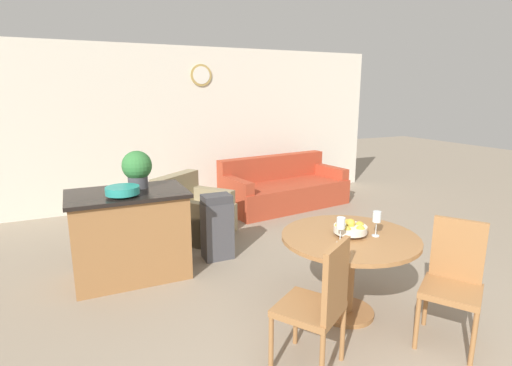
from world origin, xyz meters
TOP-DOWN VIEW (x-y plane):
  - wall_back at (0.00, 5.44)m, footprint 8.00×0.09m
  - dining_table at (0.51, 1.15)m, footprint 1.17×1.17m
  - dining_chair_near_left at (-0.14, 0.64)m, footprint 0.58×0.58m
  - dining_chair_near_right at (1.02, 0.51)m, footprint 0.58×0.58m
  - fruit_bowl at (0.51, 1.15)m, footprint 0.28×0.28m
  - wine_glass_left at (0.32, 1.04)m, footprint 0.07×0.07m
  - wine_glass_right at (0.70, 1.05)m, footprint 0.07×0.07m
  - kitchen_island at (-1.11, 2.75)m, footprint 1.20×0.78m
  - teal_bowl at (-1.17, 2.58)m, footprint 0.33×0.33m
  - potted_plant at (-0.97, 2.89)m, footprint 0.32×0.32m
  - trash_bin at (-0.12, 2.81)m, footprint 0.34×0.25m
  - couch at (1.69, 4.47)m, footprint 2.26×1.25m
  - armchair at (-0.15, 3.71)m, footprint 1.18×1.18m

SIDE VIEW (x-z plane):
  - armchair at x=-0.15m, z-range -0.13..0.70m
  - couch at x=1.69m, z-range -0.13..0.71m
  - trash_bin at x=-0.12m, z-range 0.00..0.78m
  - kitchen_island at x=-1.11m, z-range 0.00..0.94m
  - dining_chair_near_left at x=-0.14m, z-range 0.05..1.03m
  - dining_chair_near_right at x=1.02m, z-range 0.05..1.03m
  - dining_table at x=0.51m, z-range 0.20..0.95m
  - fruit_bowl at x=0.51m, z-range 0.73..0.88m
  - wine_glass_left at x=0.32m, z-range 0.80..1.02m
  - wine_glass_right at x=0.70m, z-range 0.80..1.02m
  - teal_bowl at x=-1.17m, z-range 0.95..1.05m
  - potted_plant at x=-0.97m, z-range 0.95..1.35m
  - wall_back at x=0.00m, z-range 0.00..2.70m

